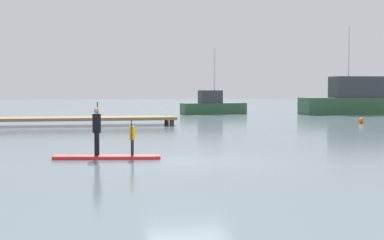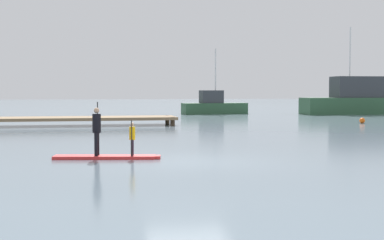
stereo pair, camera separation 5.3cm
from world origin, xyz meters
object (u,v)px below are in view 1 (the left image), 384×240
object	(u,v)px
fishing_boat_white_large	(357,100)
mooring_buoy_near	(361,121)
paddleboard_near	(107,157)
motor_boat_small_navy	(213,106)
paddler_adult	(97,128)
paddler_child_solo	(132,137)

from	to	relation	value
fishing_boat_white_large	mooring_buoy_near	bearing A→B (deg)	-116.48
paddleboard_near	motor_boat_small_navy	world-z (taller)	motor_boat_small_navy
motor_boat_small_navy	mooring_buoy_near	world-z (taller)	motor_boat_small_navy
paddler_adult	mooring_buoy_near	world-z (taller)	paddler_adult
paddler_adult	fishing_boat_white_large	distance (m)	37.33
paddleboard_near	fishing_boat_white_large	xyz separation A→B (m)	(23.54, 28.77, 1.28)
paddler_child_solo	fishing_boat_white_large	world-z (taller)	fishing_boat_white_large
paddleboard_near	motor_boat_small_navy	distance (m)	33.28
paddler_child_solo	mooring_buoy_near	bearing A→B (deg)	44.32
fishing_boat_white_large	motor_boat_small_navy	distance (m)	13.07
paddler_child_solo	motor_boat_small_navy	world-z (taller)	motor_boat_small_navy
mooring_buoy_near	paddler_adult	bearing A→B (deg)	-137.92
paddleboard_near	fishing_boat_white_large	bearing A→B (deg)	50.70
paddler_child_solo	fishing_boat_white_large	distance (m)	36.81
paddler_adult	fishing_boat_white_large	xyz separation A→B (m)	(23.85, 28.71, 0.36)
fishing_boat_white_large	motor_boat_small_navy	xyz separation A→B (m)	(-12.78, 2.72, -0.56)
paddler_child_solo	motor_boat_small_navy	distance (m)	33.17
paddler_adult	mooring_buoy_near	size ratio (longest dim) A/B	4.60
paddleboard_near	fishing_boat_white_large	distance (m)	37.20
paddler_child_solo	mooring_buoy_near	distance (m)	22.74
paddler_adult	motor_boat_small_navy	world-z (taller)	motor_boat_small_navy
motor_boat_small_navy	fishing_boat_white_large	bearing A→B (deg)	-12.00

